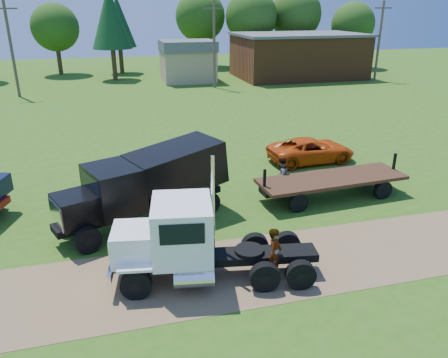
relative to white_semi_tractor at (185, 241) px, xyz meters
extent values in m
plane|color=#305A13|center=(3.55, -0.02, -1.39)|extent=(140.00, 140.00, 0.00)
cube|color=brown|center=(3.55, -0.02, -1.39)|extent=(120.00, 4.20, 0.01)
cube|color=black|center=(1.03, -0.15, -0.68)|extent=(6.71, 1.91, 0.27)
cylinder|color=black|center=(-1.67, -0.67, -0.91)|extent=(1.01, 0.46, 0.98)
cylinder|color=black|center=(-1.67, -0.67, -0.91)|extent=(0.39, 0.38, 0.34)
cylinder|color=black|center=(-1.36, 1.21, -0.91)|extent=(1.01, 0.46, 0.98)
cylinder|color=black|center=(-1.36, 1.21, -0.91)|extent=(0.39, 0.38, 0.34)
cylinder|color=black|center=(2.27, -1.31, -0.91)|extent=(1.01, 0.46, 0.98)
cylinder|color=black|center=(2.27, -1.31, -0.91)|extent=(0.39, 0.38, 0.34)
cylinder|color=black|center=(2.58, 0.56, -0.91)|extent=(1.01, 0.46, 0.98)
cylinder|color=black|center=(2.58, 0.56, -0.91)|extent=(0.39, 0.38, 0.34)
cylinder|color=black|center=(3.41, -1.50, -0.91)|extent=(1.01, 0.46, 0.98)
cylinder|color=black|center=(3.41, -1.50, -0.91)|extent=(0.39, 0.38, 0.34)
cylinder|color=black|center=(3.72, 0.38, -0.91)|extent=(1.01, 0.46, 0.98)
cylinder|color=black|center=(3.72, 0.38, -0.91)|extent=(0.39, 0.38, 0.34)
cube|color=white|center=(-1.47, 0.26, -0.02)|extent=(1.82, 1.75, 1.07)
cube|color=white|center=(-2.26, 0.39, -0.06)|extent=(0.29, 1.33, 0.89)
cube|color=white|center=(-2.30, 0.40, -0.68)|extent=(0.46, 2.04, 0.27)
cube|color=white|center=(-0.07, 0.03, 0.43)|extent=(2.19, 2.41, 1.86)
cube|color=black|center=(-0.97, 0.18, 0.83)|extent=(0.33, 1.76, 0.75)
cube|color=black|center=(-0.24, -1.03, 0.83)|extent=(1.32, 0.25, 0.67)
cube|color=black|center=(0.10, 1.10, 0.83)|extent=(1.32, 0.25, 0.67)
cube|color=white|center=(-1.67, -0.67, -0.33)|extent=(1.12, 0.57, 0.09)
cube|color=white|center=(-1.36, 1.21, -0.33)|extent=(1.12, 0.57, 0.09)
cylinder|color=white|center=(0.07, -1.02, -0.77)|extent=(1.31, 0.73, 0.53)
cylinder|color=white|center=(1.02, 0.35, 0.65)|extent=(0.14, 0.14, 4.08)
cylinder|color=black|center=(2.08, -0.32, -0.48)|extent=(1.12, 1.12, 0.11)
cube|color=black|center=(-0.98, 4.41, -0.67)|extent=(7.09, 3.55, 0.27)
cylinder|color=black|center=(-3.16, 2.51, -0.89)|extent=(1.05, 0.67, 1.00)
cylinder|color=black|center=(-3.16, 2.51, -0.89)|extent=(0.45, 0.44, 0.35)
cylinder|color=black|center=(-3.87, 4.28, -0.89)|extent=(1.05, 0.67, 1.00)
cylinder|color=black|center=(-3.87, 4.28, -0.89)|extent=(0.45, 0.44, 0.35)
cylinder|color=black|center=(0.73, 4.06, -0.89)|extent=(1.05, 0.67, 1.00)
cylinder|color=black|center=(0.73, 4.06, -0.89)|extent=(0.45, 0.44, 0.35)
cylinder|color=black|center=(0.02, 5.84, -0.89)|extent=(1.05, 0.67, 1.00)
cylinder|color=black|center=(0.02, 5.84, -0.89)|extent=(0.45, 0.44, 0.35)
cylinder|color=black|center=(1.82, 4.50, -0.89)|extent=(1.05, 0.67, 1.00)
cylinder|color=black|center=(1.82, 4.50, -0.89)|extent=(0.45, 0.44, 0.35)
cylinder|color=black|center=(1.11, 6.28, -0.89)|extent=(1.05, 0.67, 1.00)
cylinder|color=black|center=(1.11, 6.28, -0.89)|extent=(0.45, 0.44, 0.35)
cube|color=black|center=(-3.43, 3.43, 0.01)|extent=(2.09, 2.04, 1.09)
cube|color=white|center=(-4.19, 3.12, -0.03)|extent=(0.57, 1.29, 0.91)
cube|color=black|center=(-2.08, 3.97, 0.42)|extent=(2.50, 2.70, 1.82)
cube|color=black|center=(-2.90, 3.64, 0.83)|extent=(0.72, 1.70, 0.73)
cube|color=black|center=(0.54, 5.02, 0.65)|extent=(4.51, 3.51, 2.21)
imported|color=#CB4409|center=(9.08, 9.67, -0.70)|extent=(5.12, 2.55, 1.39)
cube|color=#382111|center=(7.78, 4.77, -0.47)|extent=(7.17, 2.57, 0.16)
cube|color=black|center=(7.78, 4.77, -0.69)|extent=(7.09, 1.34, 0.22)
cylinder|color=black|center=(5.65, 3.70, -0.95)|extent=(0.90, 0.32, 0.88)
cylinder|color=black|center=(5.53, 5.55, -0.95)|extent=(0.90, 0.32, 0.88)
cylinder|color=black|center=(10.04, 3.99, -0.95)|extent=(0.90, 0.32, 0.88)
cylinder|color=black|center=(9.92, 5.83, -0.95)|extent=(0.90, 0.32, 0.88)
cube|color=black|center=(4.36, 4.54, -0.03)|extent=(0.11, 0.11, 0.88)
cube|color=black|center=(11.21, 4.99, -0.03)|extent=(0.11, 0.11, 0.88)
imported|color=#999999|center=(2.78, -0.84, -0.46)|extent=(0.76, 0.82, 1.88)
imported|color=#999999|center=(5.70, 5.92, -0.53)|extent=(1.07, 1.02, 1.74)
cube|color=brown|center=(21.55, 39.98, 1.11)|extent=(15.00, 10.00, 5.00)
cube|color=#56565B|center=(21.55, 39.98, 3.76)|extent=(15.40, 10.40, 0.30)
cube|color=tan|center=(7.55, 39.98, 0.41)|extent=(6.00, 5.00, 3.60)
cube|color=#56565B|center=(7.55, 39.98, 2.71)|extent=(6.20, 5.40, 1.20)
cylinder|color=brown|center=(-10.45, 34.98, 3.11)|extent=(0.28, 0.28, 9.00)
cube|color=brown|center=(-10.45, 34.98, 6.81)|extent=(2.20, 0.14, 0.14)
cylinder|color=brown|center=(9.55, 34.98, 3.11)|extent=(0.28, 0.28, 9.00)
cube|color=brown|center=(9.55, 34.98, 6.81)|extent=(2.20, 0.14, 0.14)
cylinder|color=brown|center=(29.55, 34.98, 3.11)|extent=(0.28, 0.28, 9.00)
cube|color=brown|center=(29.55, 34.98, 6.81)|extent=(2.20, 0.14, 0.14)
cylinder|color=#382B17|center=(-7.64, 50.08, 0.19)|extent=(0.56, 0.56, 3.17)
sphere|color=#1D4110|center=(-7.64, 50.08, 4.49)|extent=(5.98, 5.98, 5.98)
cylinder|color=#382B17|center=(0.22, 49.07, 0.32)|extent=(0.56, 0.56, 3.44)
cone|color=#10361C|center=(0.22, 49.07, 5.18)|extent=(4.32, 4.32, 6.38)
cylinder|color=#382B17|center=(11.93, 53.13, 0.49)|extent=(0.56, 0.56, 3.77)
sphere|color=#1D4110|center=(11.93, 53.13, 5.61)|extent=(7.12, 7.12, 7.12)
cylinder|color=#382B17|center=(18.38, 49.33, 0.51)|extent=(0.56, 0.56, 3.80)
sphere|color=#1D4110|center=(18.38, 49.33, 5.67)|extent=(7.17, 7.17, 7.17)
cylinder|color=#382B17|center=(32.70, 46.58, 0.22)|extent=(0.56, 0.56, 3.23)
sphere|color=#1D4110|center=(32.70, 46.58, 4.61)|extent=(6.09, 6.09, 6.09)
cylinder|color=#382B17|center=(-0.84, 43.63, 0.47)|extent=(0.56, 0.56, 3.72)
cone|color=#10361C|center=(-0.84, 43.63, 5.73)|extent=(4.68, 4.68, 6.91)
cylinder|color=#382B17|center=(25.44, 50.20, 0.56)|extent=(0.56, 0.56, 3.91)
sphere|color=#1D4110|center=(25.44, 50.20, 5.87)|extent=(7.38, 7.38, 7.38)
camera|label=1|loc=(-1.96, -12.20, 7.04)|focal=35.00mm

